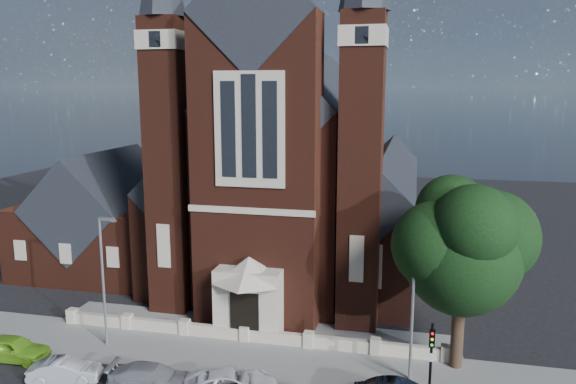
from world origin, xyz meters
name	(u,v)px	position (x,y,z in m)	size (l,w,h in m)	color
ground	(278,293)	(0.00, 15.00, 0.00)	(120.00, 120.00, 0.00)	black
pavement_strip	(235,357)	(0.00, 4.50, 0.00)	(60.00, 5.00, 0.12)	gray
forecourt_paving	(254,328)	(0.00, 8.50, 0.00)	(26.00, 3.00, 0.14)	gray
forecourt_wall	(245,342)	(0.00, 6.50, 0.00)	(24.00, 0.40, 0.90)	beige
church	(300,173)	(0.00, 22.94, 8.19)	(20.01, 34.90, 29.20)	#481E13
parish_hall	(107,222)	(-16.00, 18.00, 4.01)	(12.00, 12.20, 10.24)	#481E13
street_tree	(465,250)	(12.60, 5.71, 6.96)	(6.40, 6.60, 10.70)	black
street_lamp_left	(104,275)	(-7.91, 4.00, 4.60)	(1.16, 0.22, 8.09)	gray
street_lamp_right	(415,300)	(10.09, 4.00, 4.60)	(1.16, 0.22, 8.09)	gray
traffic_signal	(431,351)	(11.00, 2.43, 2.58)	(0.28, 0.42, 4.00)	black
car_lime_van	(13,348)	(-12.36, 1.26, 0.72)	(1.69, 4.21, 1.44)	#7BC327
car_silver_a	(65,370)	(-8.00, -0.18, 0.62)	(1.31, 3.74, 1.23)	#B1B5B9
car_silver_b	(153,378)	(-2.98, 0.01, 0.68)	(1.92, 4.71, 1.37)	gray
car_white_suv	(231,384)	(1.13, 0.41, 0.66)	(2.20, 4.77, 1.33)	white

